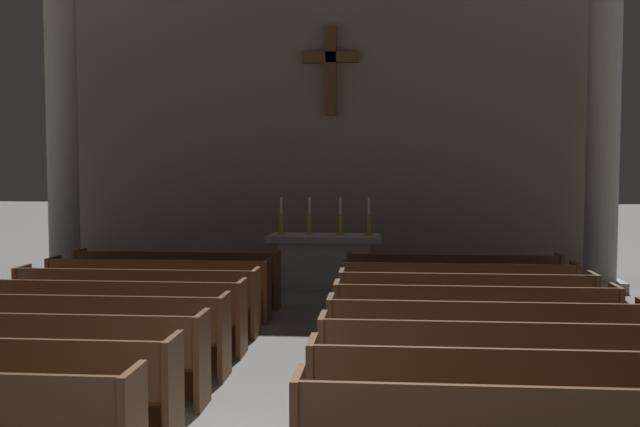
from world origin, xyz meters
The scene contains 21 objects.
pew_left_row_3 centered at (-2.27, 2.03, 0.48)m, with size 3.41×0.50×0.95m.
pew_left_row_4 centered at (-2.27, 3.06, 0.48)m, with size 3.41×0.50×0.95m.
pew_left_row_5 centered at (-2.27, 4.09, 0.48)m, with size 3.41×0.50×0.95m.
pew_left_row_6 centered at (-2.27, 5.13, 0.48)m, with size 3.41×0.50×0.95m.
pew_left_row_7 centered at (-2.27, 6.16, 0.48)m, with size 3.41×0.50×0.95m.
pew_left_row_8 centered at (-2.27, 7.19, 0.48)m, with size 3.41×0.50×0.95m.
pew_right_row_2 centered at (2.27, 0.99, 0.48)m, with size 3.41×0.50×0.95m.
pew_right_row_3 centered at (2.27, 2.03, 0.48)m, with size 3.41×0.50×0.95m.
pew_right_row_4 centered at (2.27, 3.06, 0.48)m, with size 3.41×0.50×0.95m.
pew_right_row_5 centered at (2.27, 4.09, 0.48)m, with size 3.41×0.50×0.95m.
pew_right_row_6 centered at (2.27, 5.13, 0.48)m, with size 3.41×0.50×0.95m.
pew_right_row_7 centered at (2.27, 6.16, 0.48)m, with size 3.41×0.50×0.95m.
pew_right_row_8 centered at (2.27, 7.19, 0.48)m, with size 3.41×0.50×0.95m.
column_left_third centered at (-5.19, 9.51, 3.57)m, with size 0.90×0.90×7.31m.
column_right_third centered at (5.19, 9.51, 3.57)m, with size 0.90×0.90×7.31m.
altar centered at (0.00, 9.59, 0.53)m, with size 2.20×0.90×1.01m.
candlestick_outer_left centered at (-0.85, 9.59, 1.24)m, with size 0.16×0.16×0.72m.
candlestick_inner_left centered at (-0.30, 9.59, 1.24)m, with size 0.16×0.16×0.72m.
candlestick_inner_right centered at (0.30, 9.59, 1.24)m, with size 0.16×0.16×0.72m.
candlestick_outer_right centered at (0.85, 9.59, 1.24)m, with size 0.16×0.16×0.72m.
apse_with_cross centered at (0.00, 11.41, 3.95)m, with size 11.35×0.47×7.90m.
Camera 1 is at (1.22, -5.32, 2.43)m, focal length 43.47 mm.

